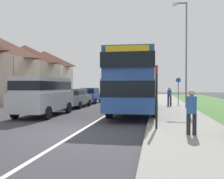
# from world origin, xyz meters

# --- Properties ---
(ground_plane) EXTENTS (120.00, 120.00, 0.00)m
(ground_plane) POSITION_xyz_m (0.00, 0.00, 0.00)
(ground_plane) COLOR #38383D
(lane_marking_centre) EXTENTS (0.14, 60.00, 0.01)m
(lane_marking_centre) POSITION_xyz_m (0.00, 8.00, 0.00)
(lane_marking_centre) COLOR silver
(lane_marking_centre) RESTS_ON ground_plane
(pavement_near_side) EXTENTS (3.20, 68.00, 0.12)m
(pavement_near_side) POSITION_xyz_m (4.20, 6.00, 0.06)
(pavement_near_side) COLOR gray
(pavement_near_side) RESTS_ON ground_plane
(double_decker_bus) EXTENTS (2.80, 10.34, 3.70)m
(double_decker_bus) POSITION_xyz_m (1.68, 7.38, 2.14)
(double_decker_bus) COLOR #284C93
(double_decker_bus) RESTS_ON ground_plane
(parked_van_silver) EXTENTS (2.11, 5.19, 2.29)m
(parked_van_silver) POSITION_xyz_m (-3.62, 4.99, 1.36)
(parked_van_silver) COLOR #B7B7BC
(parked_van_silver) RESTS_ON ground_plane
(parked_car_grey) EXTENTS (1.88, 4.53, 1.56)m
(parked_car_grey) POSITION_xyz_m (-3.61, 10.77, 0.87)
(parked_car_grey) COLOR slate
(parked_car_grey) RESTS_ON ground_plane
(parked_car_blue) EXTENTS (1.90, 3.91, 1.57)m
(parked_car_blue) POSITION_xyz_m (-3.68, 15.79, 0.87)
(parked_car_blue) COLOR navy
(parked_car_blue) RESTS_ON ground_plane
(pedestrian_at_stop) EXTENTS (0.34, 0.34, 1.67)m
(pedestrian_at_stop) POSITION_xyz_m (4.18, -0.20, 0.98)
(pedestrian_at_stop) COLOR #23232D
(pedestrian_at_stop) RESTS_ON ground_plane
(pedestrian_walking_away) EXTENTS (0.34, 0.34, 1.67)m
(pedestrian_walking_away) POSITION_xyz_m (4.12, 12.32, 0.98)
(pedestrian_walking_away) COLOR #23232D
(pedestrian_walking_away) RESTS_ON ground_plane
(bus_stop_sign) EXTENTS (0.09, 0.52, 2.60)m
(bus_stop_sign) POSITION_xyz_m (3.00, 0.83, 1.54)
(bus_stop_sign) COLOR black
(bus_stop_sign) RESTS_ON ground_plane
(cycle_route_sign) EXTENTS (0.44, 0.08, 2.52)m
(cycle_route_sign) POSITION_xyz_m (5.04, 14.67, 1.43)
(cycle_route_sign) COLOR slate
(cycle_route_sign) RESTS_ON ground_plane
(street_lamp_mid) EXTENTS (1.14, 0.20, 8.37)m
(street_lamp_mid) POSITION_xyz_m (5.26, 11.47, 4.74)
(street_lamp_mid) COLOR slate
(street_lamp_mid) RESTS_ON ground_plane
(house_terrace_far_side) EXTENTS (7.15, 22.50, 6.96)m
(house_terrace_far_side) POSITION_xyz_m (-13.45, 17.74, 3.48)
(house_terrace_far_side) COLOR tan
(house_terrace_far_side) RESTS_ON ground_plane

